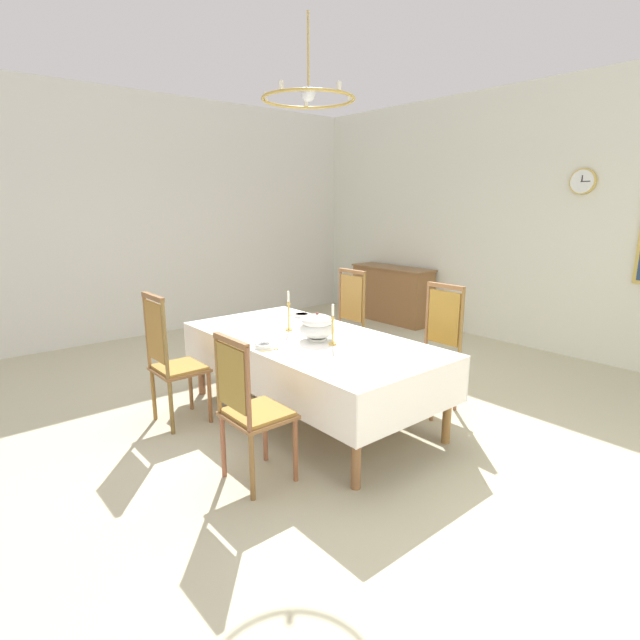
% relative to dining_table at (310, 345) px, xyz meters
% --- Properties ---
extents(ground, '(7.63, 7.03, 0.04)m').
position_rel_dining_table_xyz_m(ground, '(0.00, 0.18, -0.70)').
color(ground, beige).
extents(back_wall, '(7.63, 0.08, 3.43)m').
position_rel_dining_table_xyz_m(back_wall, '(0.00, 3.73, 1.03)').
color(back_wall, silver).
rests_on(back_wall, ground).
extents(left_wall, '(0.08, 7.03, 3.43)m').
position_rel_dining_table_xyz_m(left_wall, '(-3.86, 0.18, 1.03)').
color(left_wall, silver).
rests_on(left_wall, ground).
extents(dining_table, '(2.48, 1.23, 0.75)m').
position_rel_dining_table_xyz_m(dining_table, '(0.00, 0.00, 0.00)').
color(dining_table, brown).
rests_on(dining_table, ground).
extents(tablecloth, '(2.50, 1.25, 0.38)m').
position_rel_dining_table_xyz_m(tablecloth, '(0.00, -0.00, -0.02)').
color(tablecloth, white).
rests_on(tablecloth, dining_table).
extents(chair_south_a, '(0.44, 0.42, 1.19)m').
position_rel_dining_table_xyz_m(chair_south_a, '(-0.65, -1.02, -0.08)').
color(chair_south_a, brown).
rests_on(chair_south_a, ground).
extents(chair_north_a, '(0.44, 0.42, 1.20)m').
position_rel_dining_table_xyz_m(chair_north_a, '(-0.65, 1.02, -0.07)').
color(chair_north_a, brown).
rests_on(chair_north_a, ground).
extents(chair_south_b, '(0.44, 0.42, 1.08)m').
position_rel_dining_table_xyz_m(chair_south_b, '(0.61, -1.02, -0.11)').
color(chair_south_b, brown).
rests_on(chair_south_b, ground).
extents(chair_north_b, '(0.44, 0.42, 1.19)m').
position_rel_dining_table_xyz_m(chair_north_b, '(0.61, 1.02, -0.08)').
color(chair_north_b, brown).
rests_on(chair_north_b, ground).
extents(soup_tureen, '(0.32, 0.32, 0.25)m').
position_rel_dining_table_xyz_m(soup_tureen, '(0.11, -0.00, 0.19)').
color(soup_tureen, white).
rests_on(soup_tureen, tablecloth).
extents(candlestick_west, '(0.07, 0.07, 0.38)m').
position_rel_dining_table_xyz_m(candlestick_west, '(-0.31, -0.00, 0.23)').
color(candlestick_west, gold).
rests_on(candlestick_west, tablecloth).
extents(candlestick_east, '(0.07, 0.07, 0.35)m').
position_rel_dining_table_xyz_m(candlestick_east, '(0.31, -0.00, 0.21)').
color(candlestick_east, gold).
rests_on(candlestick_east, tablecloth).
extents(bowl_near_left, '(0.15, 0.15, 0.03)m').
position_rel_dining_table_xyz_m(bowl_near_left, '(0.01, -0.50, 0.09)').
color(bowl_near_left, white).
rests_on(bowl_near_left, tablecloth).
extents(bowl_near_right, '(0.16, 0.16, 0.04)m').
position_rel_dining_table_xyz_m(bowl_near_right, '(-0.68, 0.44, 0.09)').
color(bowl_near_right, white).
rests_on(bowl_near_right, tablecloth).
extents(spoon_primary, '(0.05, 0.18, 0.01)m').
position_rel_dining_table_xyz_m(spoon_primary, '(0.12, -0.47, 0.08)').
color(spoon_primary, gold).
rests_on(spoon_primary, tablecloth).
extents(spoon_secondary, '(0.05, 0.18, 0.01)m').
position_rel_dining_table_xyz_m(spoon_secondary, '(-0.78, 0.47, 0.08)').
color(spoon_secondary, gold).
rests_on(spoon_secondary, tablecloth).
extents(sideboard, '(1.44, 0.48, 0.90)m').
position_rel_dining_table_xyz_m(sideboard, '(-2.05, 3.41, -0.23)').
color(sideboard, brown).
rests_on(sideboard, ground).
extents(mounted_clock, '(0.30, 0.06, 0.30)m').
position_rel_dining_table_xyz_m(mounted_clock, '(0.68, 3.66, 1.49)').
color(mounted_clock, '#D1B251').
extents(chandelier, '(0.76, 0.76, 0.66)m').
position_rel_dining_table_xyz_m(chandelier, '(-0.00, -0.00, 2.07)').
color(chandelier, gold).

